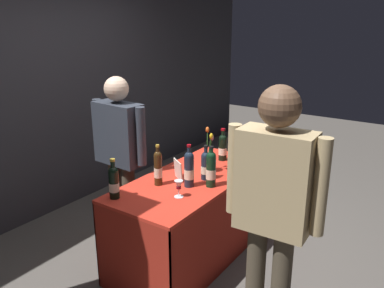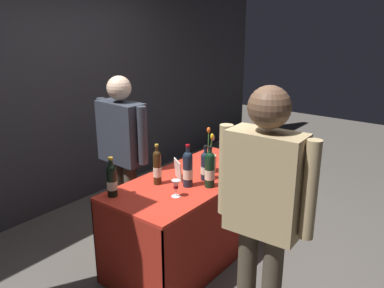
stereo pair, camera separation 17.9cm
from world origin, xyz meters
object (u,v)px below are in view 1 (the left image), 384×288
tasting_table (192,202)px  taster_foreground_right (273,201)px  flower_vase (209,160)px  featured_wine_bottle (239,148)px  display_bottle_0 (158,168)px  vendor_presenter (120,146)px  wine_glass_mid (232,167)px  wine_glass_near_vendor (231,159)px  wine_glass_near_taster (179,186)px

tasting_table → taster_foreground_right: (-0.60, -0.98, 0.52)m
tasting_table → flower_vase: bearing=-12.2°
featured_wine_bottle → display_bottle_0: bearing=162.8°
featured_wine_bottle → vendor_presenter: (-0.74, 0.83, 0.07)m
featured_wine_bottle → tasting_table: bearing=167.7°
tasting_table → wine_glass_mid: wine_glass_mid is taller
tasting_table → wine_glass_near_vendor: wine_glass_near_vendor is taller
wine_glass_mid → flower_vase: 0.22m
tasting_table → display_bottle_0: bearing=153.4°
wine_glass_near_vendor → wine_glass_near_taster: 0.74m
featured_wine_bottle → wine_glass_near_taster: size_ratio=2.18×
featured_wine_bottle → taster_foreground_right: bearing=-144.5°
featured_wine_bottle → wine_glass_mid: featured_wine_bottle is taller
tasting_table → wine_glass_near_vendor: size_ratio=12.35×
wine_glass_near_taster → display_bottle_0: bearing=71.0°
tasting_table → wine_glass_near_vendor: (0.36, -0.18, 0.33)m
tasting_table → wine_glass_mid: size_ratio=13.00×
tasting_table → wine_glass_near_vendor: 0.52m
featured_wine_bottle → wine_glass_mid: bearing=-160.4°
display_bottle_0 → vendor_presenter: (0.14, 0.56, 0.05)m
display_bottle_0 → taster_foreground_right: (-0.32, -1.12, 0.13)m
display_bottle_0 → wine_glass_mid: 0.64m
display_bottle_0 → vendor_presenter: bearing=76.1°
featured_wine_bottle → wine_glass_near_taster: bearing=-179.8°
tasting_table → wine_glass_mid: 0.47m
flower_vase → wine_glass_mid: bearing=-89.4°
flower_vase → vendor_presenter: vendor_presenter is taller
display_bottle_0 → wine_glass_near_taster: 0.30m
featured_wine_bottle → flower_vase: (-0.39, 0.09, -0.02)m
vendor_presenter → wine_glass_near_vendor: bearing=33.3°
featured_wine_bottle → wine_glass_near_vendor: 0.24m
wine_glass_near_vendor → flower_vase: 0.21m
display_bottle_0 → flower_vase: (0.49, -0.19, -0.05)m
wine_glass_near_taster → featured_wine_bottle: bearing=0.2°
wine_glass_near_vendor → vendor_presenter: vendor_presenter is taller
display_bottle_0 → flower_vase: flower_vase is taller
wine_glass_mid → wine_glass_near_taster: bearing=167.1°
tasting_table → vendor_presenter: vendor_presenter is taller
wine_glass_mid → wine_glass_near_taster: (-0.58, 0.13, 0.00)m
wine_glass_near_vendor → taster_foreground_right: 1.27m
wine_glass_near_vendor → wine_glass_mid: (-0.16, -0.09, -0.01)m
flower_vase → wine_glass_near_vendor: bearing=-40.3°
flower_vase → taster_foreground_right: (-0.80, -0.94, 0.18)m
display_bottle_0 → wine_glass_near_taster: bearing=-109.0°
vendor_presenter → display_bottle_0: bearing=-10.6°
featured_wine_bottle → wine_glass_mid: 0.41m
vendor_presenter → taster_foreground_right: (-0.45, -1.68, 0.09)m
wine_glass_mid → tasting_table: bearing=127.9°
flower_vase → taster_foreground_right: 1.25m
wine_glass_near_taster → flower_vase: flower_vase is taller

